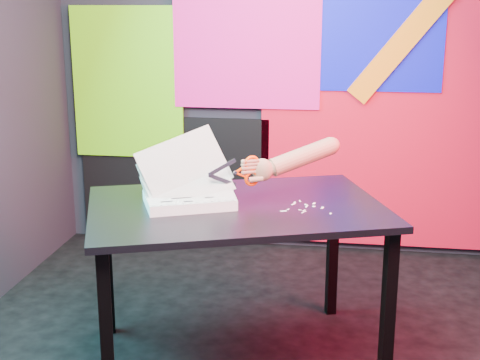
# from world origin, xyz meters

# --- Properties ---
(room) EXTENTS (3.01, 3.01, 2.71)m
(room) POSITION_xyz_m (0.00, 0.00, 1.35)
(room) COLOR black
(room) RESTS_ON ground
(backdrop) EXTENTS (2.88, 0.05, 2.08)m
(backdrop) POSITION_xyz_m (0.06, 1.46, 0.96)
(backdrop) COLOR red
(backdrop) RESTS_ON ground
(work_table) EXTENTS (1.50, 1.24, 0.75)m
(work_table) POSITION_xyz_m (-0.08, -0.05, 0.67)
(work_table) COLOR black
(work_table) RESTS_ON ground
(printout_stack) EXTENTS (0.47, 0.40, 0.36)m
(printout_stack) POSITION_xyz_m (-0.28, -0.08, 0.78)
(printout_stack) COLOR silver
(printout_stack) RESTS_ON work_table
(scissors) EXTENTS (0.22, 0.13, 0.14)m
(scissors) POSITION_xyz_m (-0.03, 0.02, 0.89)
(scissors) COLOR #A8B3D1
(scissors) RESTS_ON printout_stack
(hand_forearm) EXTENTS (0.42, 0.27, 0.18)m
(hand_forearm) POSITION_xyz_m (0.17, 0.14, 0.93)
(hand_forearm) COLOR #856649
(hand_forearm) RESTS_ON work_table
(paper_clippings) EXTENTS (0.22, 0.19, 0.00)m
(paper_clippings) POSITION_xyz_m (0.22, -0.04, 0.75)
(paper_clippings) COLOR white
(paper_clippings) RESTS_ON work_table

